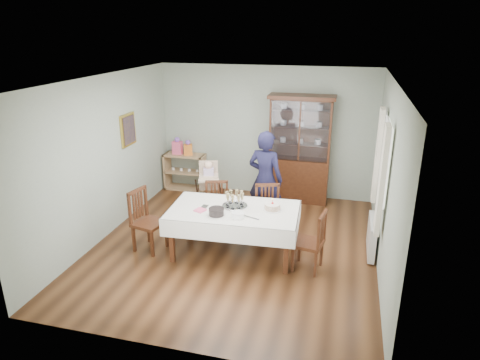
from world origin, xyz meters
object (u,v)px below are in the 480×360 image
(chair_end_right, at_px, (309,252))
(high_chair, at_px, (209,194))
(gift_bag_orange, at_px, (188,148))
(champagne_tray, at_px, (235,202))
(chair_far_right, at_px, (268,225))
(gift_bag_pink, at_px, (177,147))
(chair_end_left, at_px, (149,232))
(china_cabinet, at_px, (300,148))
(sideboard, at_px, (185,172))
(chair_far_left, at_px, (217,219))
(woman, at_px, (265,179))
(dining_table, at_px, (234,231))
(birthday_cake, at_px, (272,207))

(chair_end_right, height_order, high_chair, high_chair)
(high_chair, relative_size, gift_bag_orange, 3.25)
(champagne_tray, bearing_deg, chair_far_right, 45.67)
(chair_end_right, height_order, gift_bag_pink, gift_bag_pink)
(chair_end_left, bearing_deg, gift_bag_pink, 25.39)
(china_cabinet, relative_size, champagne_tray, 5.44)
(sideboard, relative_size, chair_far_left, 0.98)
(chair_far_right, distance_m, gift_bag_orange, 2.95)
(woman, height_order, champagne_tray, woman)
(sideboard, bearing_deg, china_cabinet, -0.49)
(dining_table, distance_m, sideboard, 3.09)
(chair_far_left, distance_m, gift_bag_orange, 2.36)
(chair_far_right, distance_m, chair_end_right, 1.08)
(woman, bearing_deg, chair_end_left, 52.79)
(high_chair, bearing_deg, gift_bag_pink, 114.68)
(high_chair, bearing_deg, champagne_tray, -73.87)
(dining_table, distance_m, champagne_tray, 0.46)
(china_cabinet, bearing_deg, sideboard, 179.51)
(chair_end_right, relative_size, woman, 0.53)
(dining_table, xyz_separation_m, gift_bag_orange, (-1.70, 2.49, 0.56))
(high_chair, bearing_deg, dining_table, -75.67)
(chair_far_left, distance_m, chair_end_left, 1.20)
(dining_table, height_order, china_cabinet, china_cabinet)
(sideboard, height_order, birthday_cake, birthday_cake)
(chair_far_right, height_order, birthday_cake, birthday_cake)
(chair_end_right, relative_size, birthday_cake, 3.27)
(gift_bag_pink, bearing_deg, dining_table, -52.05)
(sideboard, height_order, chair_far_left, chair_far_left)
(chair_far_right, relative_size, woman, 0.54)
(dining_table, relative_size, chair_far_left, 2.24)
(chair_far_left, xyz_separation_m, high_chair, (-0.38, 0.73, 0.15))
(birthday_cake, bearing_deg, chair_end_right, -26.61)
(chair_far_right, bearing_deg, high_chair, 132.09)
(chair_end_right, xyz_separation_m, high_chair, (-2.04, 1.50, 0.14))
(dining_table, height_order, gift_bag_orange, gift_bag_orange)
(chair_far_left, bearing_deg, gift_bag_orange, 107.98)
(china_cabinet, distance_m, chair_far_left, 2.39)
(dining_table, height_order, chair_end_left, chair_end_left)
(chair_end_right, bearing_deg, woman, -135.09)
(woman, xyz_separation_m, champagne_tray, (-0.28, -1.04, -0.04))
(chair_end_left, bearing_deg, china_cabinet, -24.14)
(sideboard, height_order, gift_bag_orange, gift_bag_orange)
(china_cabinet, distance_m, sideboard, 2.60)
(chair_end_left, xyz_separation_m, woman, (1.63, 1.36, 0.58))
(gift_bag_orange, bearing_deg, gift_bag_pink, 180.00)
(chair_far_left, distance_m, woman, 1.10)
(dining_table, relative_size, chair_end_right, 2.22)
(birthday_cake, bearing_deg, high_chair, 140.04)
(chair_far_right, bearing_deg, chair_far_left, 161.16)
(woman, height_order, high_chair, woman)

